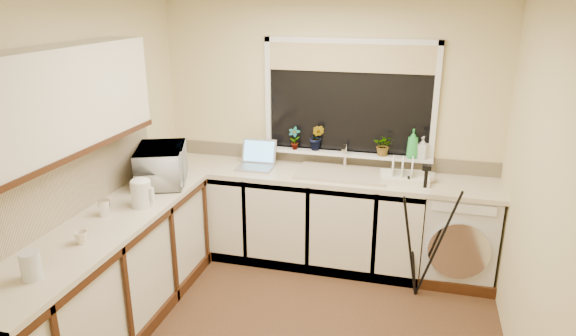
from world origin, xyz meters
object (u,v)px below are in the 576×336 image
at_px(steel_jar, 104,208).
at_px(plant_a, 294,138).
at_px(washing_machine, 457,233).
at_px(cup_left, 81,237).
at_px(kettle, 141,194).
at_px(cup_back, 429,178).
at_px(plant_d, 384,145).
at_px(dish_rack, 404,178).
at_px(plant_b, 317,137).
at_px(soap_bottle_clear, 423,147).
at_px(laptop, 257,160).
at_px(glass_jug, 31,266).
at_px(soap_bottle_green, 413,144).
at_px(tripod, 421,232).
at_px(microwave, 162,165).

distance_m(steel_jar, plant_a, 1.89).
height_order(washing_machine, cup_left, cup_left).
xyz_separation_m(kettle, cup_back, (2.16, 1.12, -0.06)).
distance_m(kettle, plant_d, 2.19).
xyz_separation_m(dish_rack, plant_b, (-0.84, 0.25, 0.25)).
distance_m(plant_a, cup_back, 1.30).
xyz_separation_m(washing_machine, soap_bottle_clear, (-0.36, 0.20, 0.72)).
height_order(laptop, plant_b, plant_b).
distance_m(plant_a, cup_left, 2.21).
xyz_separation_m(laptop, plant_d, (1.18, 0.17, 0.18)).
height_order(glass_jug, steel_jar, glass_jug).
xyz_separation_m(kettle, soap_bottle_green, (1.99, 1.33, 0.18)).
bearing_deg(tripod, plant_d, 124.76).
bearing_deg(plant_b, soap_bottle_clear, -0.08).
height_order(laptop, cup_left, laptop).
distance_m(washing_machine, soap_bottle_green, 0.89).
height_order(washing_machine, microwave, microwave).
height_order(dish_rack, plant_d, plant_d).
bearing_deg(plant_a, steel_jar, -124.67).
height_order(glass_jug, plant_b, plant_b).
xyz_separation_m(kettle, tripod, (2.12, 0.74, -0.41)).
relative_size(steel_jar, cup_back, 1.14).
relative_size(plant_a, plant_d, 1.11).
bearing_deg(glass_jug, cup_left, 90.47).
relative_size(laptop, microwave, 0.60).
bearing_deg(dish_rack, plant_d, 124.84).
xyz_separation_m(kettle, plant_a, (0.89, 1.32, 0.16)).
height_order(dish_rack, steel_jar, steel_jar).
xyz_separation_m(dish_rack, tripod, (0.18, -0.36, -0.34)).
xyz_separation_m(washing_machine, kettle, (-2.44, -1.14, 0.57)).
xyz_separation_m(laptop, soap_bottle_clear, (1.52, 0.18, 0.19)).
relative_size(dish_rack, cup_back, 3.79).
bearing_deg(plant_b, plant_a, -172.69).
distance_m(dish_rack, cup_back, 0.22).
height_order(kettle, glass_jug, kettle).
bearing_deg(plant_d, kettle, -142.37).
xyz_separation_m(glass_jug, microwave, (-0.04, 1.65, 0.08)).
bearing_deg(plant_d, microwave, -156.30).
distance_m(steel_jar, cup_left, 0.45).
bearing_deg(plant_d, washing_machine, -15.15).
relative_size(dish_rack, plant_d, 2.07).
distance_m(washing_machine, steel_jar, 3.00).
distance_m(glass_jug, plant_b, 2.74).
height_order(kettle, plant_a, plant_a).
xyz_separation_m(steel_jar, soap_bottle_clear, (2.26, 1.57, 0.19)).
relative_size(steel_jar, soap_bottle_green, 0.46).
relative_size(dish_rack, plant_b, 1.63).
distance_m(steel_jar, plant_b, 2.04).
bearing_deg(kettle, microwave, 101.10).
relative_size(microwave, cup_back, 5.37).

